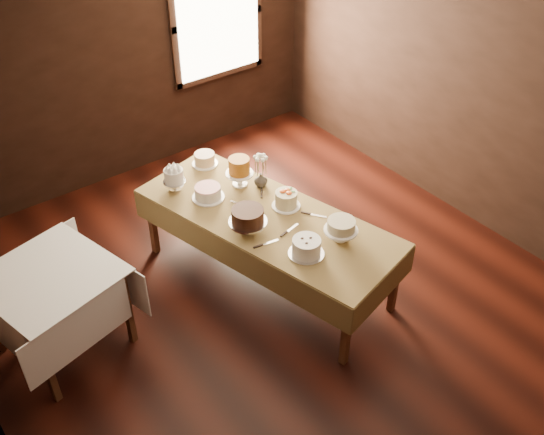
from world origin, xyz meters
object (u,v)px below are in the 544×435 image
(cake_server_b, at_px, (319,216))
(cake_cream, at_px, (341,230))
(cake_server_a, at_px, (293,228))
(cake_chocolate, at_px, (248,221))
(cake_server_d, at_px, (262,188))
(side_table, at_px, (51,284))
(cake_server_e, at_px, (271,242))
(flower_vase, at_px, (261,180))
(cake_speckled, at_px, (205,159))
(cake_swirl, at_px, (306,248))
(cake_caramel, at_px, (239,173))
(cake_server_c, at_px, (237,203))
(cake_meringue, at_px, (174,180))
(cake_flowers, at_px, (286,200))
(cake_lattice, at_px, (208,193))
(display_table, at_px, (267,221))

(cake_server_b, bearing_deg, cake_cream, -45.68)
(cake_cream, bearing_deg, cake_server_a, 122.02)
(cake_chocolate, xyz_separation_m, cake_server_d, (0.49, 0.45, -0.11))
(side_table, bearing_deg, cake_server_d, -0.05)
(cake_cream, bearing_deg, cake_server_e, 147.05)
(cake_server_d, xyz_separation_m, flower_vase, (0.02, 0.05, 0.06))
(cake_server_e, bearing_deg, side_table, 166.64)
(cake_speckled, bearing_deg, cake_swirl, -92.65)
(cake_caramel, relative_size, cake_chocolate, 0.78)
(cake_server_e, bearing_deg, cake_server_d, 67.81)
(cake_speckled, height_order, cake_server_e, cake_speckled)
(cake_chocolate, relative_size, cake_server_a, 1.65)
(cake_cream, xyz_separation_m, cake_server_c, (-0.41, 0.96, -0.09))
(flower_vase, bearing_deg, cake_server_d, -115.73)
(cake_speckled, distance_m, cake_caramel, 0.53)
(cake_meringue, bearing_deg, cake_caramel, -30.02)
(cake_flowers, xyz_separation_m, cake_swirl, (-0.29, -0.63, -0.00))
(cake_server_a, bearing_deg, cake_server_e, 176.19)
(cake_speckled, distance_m, cake_server_d, 0.73)
(cake_meringue, relative_size, cake_server_a, 0.98)
(cake_cream, height_order, cake_server_d, cake_cream)
(cake_speckled, relative_size, cake_server_c, 1.16)
(cake_flowers, bearing_deg, flower_vase, 87.77)
(cake_meringue, relative_size, cake_server_c, 0.98)
(cake_lattice, height_order, cake_cream, cake_cream)
(cake_server_e, bearing_deg, cake_lattice, 103.62)
(side_table, bearing_deg, cake_swirl, -28.69)
(side_table, relative_size, cake_chocolate, 2.97)
(cake_server_c, height_order, cake_server_d, same)
(cake_caramel, distance_m, cake_server_c, 0.34)
(cake_lattice, height_order, cake_server_e, cake_lattice)
(cake_server_a, distance_m, cake_server_d, 0.67)
(cake_meringue, bearing_deg, cake_speckled, 23.90)
(cake_swirl, height_order, flower_vase, cake_swirl)
(display_table, xyz_separation_m, cake_swirl, (-0.06, -0.62, 0.13))
(cake_server_a, height_order, flower_vase, flower_vase)
(cake_server_a, xyz_separation_m, cake_server_c, (-0.18, 0.59, 0.00))
(cake_lattice, distance_m, cake_swirl, 1.20)
(cake_server_c, bearing_deg, flower_vase, -89.83)
(cake_swirl, bearing_deg, cake_lattice, 100.16)
(cake_server_d, xyz_separation_m, cake_server_e, (-0.42, -0.69, 0.00))
(cake_server_b, bearing_deg, cake_server_e, -121.82)
(side_table, distance_m, flower_vase, 2.13)
(cake_server_b, bearing_deg, cake_chocolate, -143.22)
(cake_cream, relative_size, cake_server_d, 1.23)
(display_table, bearing_deg, cake_meringue, 117.21)
(cake_chocolate, xyz_separation_m, cake_server_e, (0.06, -0.24, -0.11))
(cake_cream, distance_m, cake_server_c, 1.05)
(cake_server_c, distance_m, cake_server_d, 0.34)
(cake_lattice, relative_size, flower_vase, 2.33)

